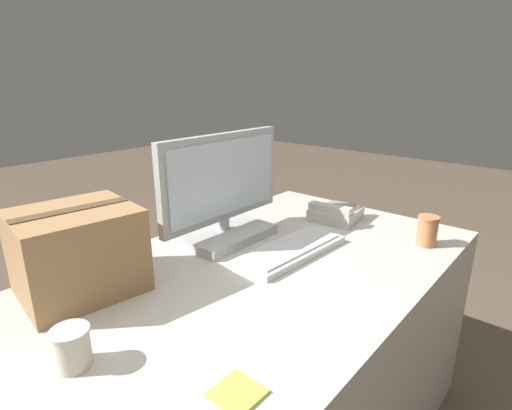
# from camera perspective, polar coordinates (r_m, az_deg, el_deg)

# --- Properties ---
(office_desk) EXTENTS (1.80, 0.90, 0.73)m
(office_desk) POSITION_cam_1_polar(r_m,az_deg,el_deg) (1.39, -3.30, -24.28)
(office_desk) COLOR beige
(office_desk) RESTS_ON ground_plane
(monitor) EXTENTS (0.55, 0.24, 0.38)m
(monitor) POSITION_cam_1_polar(r_m,az_deg,el_deg) (1.43, -4.73, 1.11)
(monitor) COLOR #B7B7B7
(monitor) RESTS_ON office_desk
(keyboard) EXTENTS (0.43, 0.18, 0.03)m
(keyboard) POSITION_cam_1_polar(r_m,az_deg,el_deg) (1.35, 5.08, -6.41)
(keyboard) COLOR silver
(keyboard) RESTS_ON office_desk
(desk_phone) EXTENTS (0.20, 0.20, 0.08)m
(desk_phone) POSITION_cam_1_polar(r_m,az_deg,el_deg) (1.68, 11.24, -1.13)
(desk_phone) COLOR beige
(desk_phone) RESTS_ON office_desk
(paper_cup_left) EXTENTS (0.08, 0.08, 0.09)m
(paper_cup_left) POSITION_cam_1_polar(r_m,az_deg,el_deg) (0.94, -24.87, -17.95)
(paper_cup_left) COLOR beige
(paper_cup_left) RESTS_ON office_desk
(paper_cup_right) EXTENTS (0.07, 0.07, 0.11)m
(paper_cup_right) POSITION_cam_1_polar(r_m,az_deg,el_deg) (1.52, 23.27, -3.38)
(paper_cup_right) COLOR #BC7547
(paper_cup_right) RESTS_ON office_desk
(cardboard_box) EXTENTS (0.33, 0.30, 0.24)m
(cardboard_box) POSITION_cam_1_polar(r_m,az_deg,el_deg) (1.19, -24.13, -6.03)
(cardboard_box) COLOR #9E754C
(cardboard_box) RESTS_ON office_desk
(sticky_note_pad) EXTENTS (0.09, 0.09, 0.01)m
(sticky_note_pad) POSITION_cam_1_polar(r_m,az_deg,el_deg) (0.83, -2.71, -25.26)
(sticky_note_pad) COLOR #E5DB4C
(sticky_note_pad) RESTS_ON office_desk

